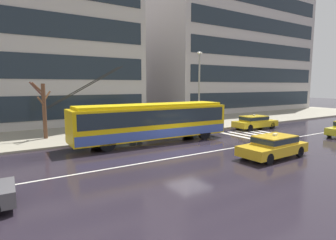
# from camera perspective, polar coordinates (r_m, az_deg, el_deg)

# --- Properties ---
(ground_plane) EXTENTS (160.00, 160.00, 0.00)m
(ground_plane) POSITION_cam_1_polar(r_m,az_deg,el_deg) (18.07, 4.41, -6.14)
(ground_plane) COLOR #262029
(sidewalk_slab) EXTENTS (80.00, 10.00, 0.14)m
(sidewalk_slab) POSITION_cam_1_polar(r_m,az_deg,el_deg) (26.53, -8.48, -1.74)
(sidewalk_slab) COLOR gray
(sidewalk_slab) RESTS_ON ground_plane
(crosswalk_stripe_edge_near) EXTENTS (0.44, 4.40, 0.01)m
(crosswalk_stripe_edge_near) POSITION_cam_1_polar(r_m,az_deg,el_deg) (23.28, 14.76, -3.32)
(crosswalk_stripe_edge_near) COLOR beige
(crosswalk_stripe_edge_near) RESTS_ON ground_plane
(crosswalk_stripe_inner_a) EXTENTS (0.44, 4.40, 0.01)m
(crosswalk_stripe_inner_a) POSITION_cam_1_polar(r_m,az_deg,el_deg) (23.93, 16.23, -3.09)
(crosswalk_stripe_inner_a) COLOR beige
(crosswalk_stripe_inner_a) RESTS_ON ground_plane
(crosswalk_stripe_center) EXTENTS (0.44, 4.40, 0.01)m
(crosswalk_stripe_center) POSITION_cam_1_polar(r_m,az_deg,el_deg) (24.61, 17.62, -2.86)
(crosswalk_stripe_center) COLOR beige
(crosswalk_stripe_center) RESTS_ON ground_plane
(crosswalk_stripe_inner_b) EXTENTS (0.44, 4.40, 0.01)m
(crosswalk_stripe_inner_b) POSITION_cam_1_polar(r_m,az_deg,el_deg) (25.30, 18.94, -2.65)
(crosswalk_stripe_inner_b) COLOR beige
(crosswalk_stripe_inner_b) RESTS_ON ground_plane
(crosswalk_stripe_edge_far) EXTENTS (0.44, 4.40, 0.01)m
(crosswalk_stripe_edge_far) POSITION_cam_1_polar(r_m,az_deg,el_deg) (26.00, 20.19, -2.44)
(crosswalk_stripe_edge_far) COLOR beige
(crosswalk_stripe_edge_far) RESTS_ON ground_plane
(lane_centre_line) EXTENTS (72.00, 0.14, 0.01)m
(lane_centre_line) POSITION_cam_1_polar(r_m,az_deg,el_deg) (17.15, 6.82, -6.89)
(lane_centre_line) COLOR silver
(lane_centre_line) RESTS_ON ground_plane
(trolleybus) EXTENTS (12.97, 2.79, 5.44)m
(trolleybus) POSITION_cam_1_polar(r_m,az_deg,el_deg) (20.07, -3.28, -0.25)
(trolleybus) COLOR yellow
(trolleybus) RESTS_ON ground_plane
(taxi_oncoming_near) EXTENTS (4.47, 1.97, 1.39)m
(taxi_oncoming_near) POSITION_cam_1_polar(r_m,az_deg,el_deg) (17.14, 21.09, -4.94)
(taxi_oncoming_near) COLOR gold
(taxi_oncoming_near) RESTS_ON ground_plane
(taxi_ahead_of_bus) EXTENTS (4.59, 1.98, 1.39)m
(taxi_ahead_of_bus) POSITION_cam_1_polar(r_m,az_deg,el_deg) (27.63, 17.59, -0.32)
(taxi_ahead_of_bus) COLOR yellow
(taxi_ahead_of_bus) RESTS_ON ground_plane
(bus_shelter) EXTENTS (3.73, 1.79, 2.39)m
(bus_shelter) POSITION_cam_1_polar(r_m,az_deg,el_deg) (22.52, -11.71, 1.44)
(bus_shelter) COLOR gray
(bus_shelter) RESTS_ON sidewalk_slab
(pedestrian_at_shelter) EXTENTS (1.36, 1.36, 1.93)m
(pedestrian_at_shelter) POSITION_cam_1_polar(r_m,az_deg,el_deg) (23.45, -9.98, 1.01)
(pedestrian_at_shelter) COLOR #4A4847
(pedestrian_at_shelter) RESTS_ON sidewalk_slab
(pedestrian_approaching_curb) EXTENTS (0.39, 0.39, 1.70)m
(pedestrian_approaching_curb) POSITION_cam_1_polar(r_m,az_deg,el_deg) (23.00, -16.41, -0.62)
(pedestrian_approaching_curb) COLOR navy
(pedestrian_approaching_curb) RESTS_ON sidewalk_slab
(pedestrian_walking_past) EXTENTS (1.13, 1.13, 1.94)m
(pedestrian_walking_past) POSITION_cam_1_polar(r_m,az_deg,el_deg) (22.16, -14.37, 0.54)
(pedestrian_walking_past) COLOR black
(pedestrian_walking_past) RESTS_ON sidewalk_slab
(street_lamp) EXTENTS (0.60, 0.32, 7.05)m
(street_lamp) POSITION_cam_1_polar(r_m,az_deg,el_deg) (25.47, 6.51, 7.43)
(street_lamp) COLOR #939396
(street_lamp) RESTS_ON sidewalk_slab
(street_tree_bare) EXTENTS (1.55, 1.49, 4.32)m
(street_tree_bare) POSITION_cam_1_polar(r_m,az_deg,el_deg) (22.73, -24.47, 2.29)
(street_tree_bare) COLOR brown
(street_tree_bare) RESTS_ON sidewalk_slab
(office_tower_corner_left) EXTENTS (20.74, 15.62, 23.24)m
(office_tower_corner_left) POSITION_cam_1_polar(r_m,az_deg,el_deg) (36.15, -26.26, 18.42)
(office_tower_corner_left) COLOR #B7B2AE
(office_tower_corner_left) RESTS_ON ground_plane
(office_tower_corner_right) EXTENTS (28.00, 15.79, 22.66)m
(office_tower_corner_right) POSITION_cam_1_polar(r_m,az_deg,el_deg) (50.07, 11.64, 15.32)
(office_tower_corner_right) COLOR #B7B1AF
(office_tower_corner_right) RESTS_ON ground_plane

